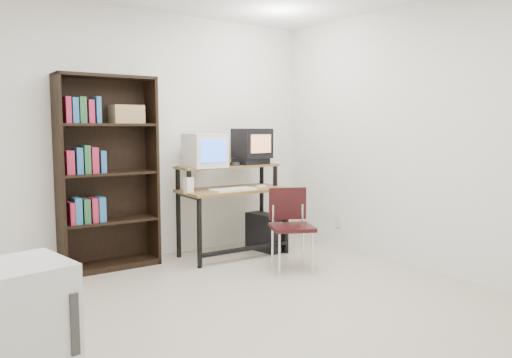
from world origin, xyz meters
TOP-DOWN VIEW (x-y plane):
  - floor at (0.00, 0.00)m, footprint 4.00×4.00m
  - back_wall at (0.00, 2.00)m, footprint 4.00×0.01m
  - right_wall at (2.00, 0.00)m, footprint 0.01×4.00m
  - computer_desk at (0.78, 1.55)m, footprint 1.18×0.63m
  - crt_monitor at (0.50, 1.65)m, footprint 0.39×0.40m
  - vcr at (1.07, 1.62)m, footprint 0.39×0.30m
  - crt_tv at (1.09, 1.62)m, footprint 0.35×0.36m
  - cd_spindle at (0.82, 1.56)m, footprint 0.12×0.12m
  - keyboard at (0.69, 1.40)m, footprint 0.47×0.21m
  - mousepad at (1.09, 1.45)m, footprint 0.25×0.22m
  - mouse at (1.10, 1.46)m, footprint 0.11×0.07m
  - desk_speaker at (0.24, 1.53)m, footprint 0.08×0.08m
  - pc_tower at (1.19, 1.50)m, footprint 0.26×0.47m
  - school_chair at (0.96, 0.78)m, footprint 0.53×0.53m
  - bookshelf at (-0.49, 1.86)m, footprint 0.95×0.34m
  - mini_fridge at (-1.72, -0.41)m, footprint 0.51×0.51m
  - wall_outlet at (1.99, 1.15)m, footprint 0.02×0.08m

SIDE VIEW (x-z plane):
  - floor at x=0.00m, z-range -0.01..0.00m
  - pc_tower at x=1.19m, z-range 0.00..0.42m
  - wall_outlet at x=1.99m, z-range 0.24..0.36m
  - mini_fridge at x=-1.72m, z-range 0.00..0.75m
  - school_chair at x=0.96m, z-range 0.09..0.88m
  - computer_desk at x=0.78m, z-range 0.19..1.18m
  - mousepad at x=1.09m, z-range 0.72..0.73m
  - keyboard at x=0.69m, z-range 0.72..0.75m
  - mouse at x=1.10m, z-range 0.73..0.76m
  - desk_speaker at x=0.24m, z-range 0.72..0.89m
  - bookshelf at x=-0.49m, z-range 0.02..1.91m
  - cd_spindle at x=0.82m, z-range 0.97..1.02m
  - vcr at x=1.07m, z-range 0.97..1.05m
  - crt_monitor at x=0.50m, z-range 0.97..1.33m
  - crt_tv at x=1.09m, z-range 1.05..1.38m
  - back_wall at x=0.00m, z-range 0.00..2.60m
  - right_wall at x=2.00m, z-range 0.00..2.60m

